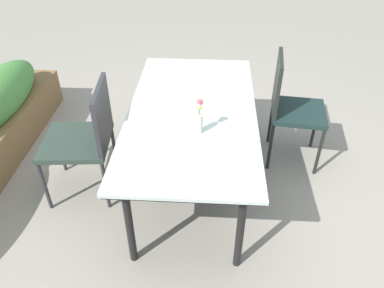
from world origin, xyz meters
name	(u,v)px	position (x,y,z in m)	size (l,w,h in m)	color
ground_plane	(197,187)	(0.00, 0.00, 0.00)	(12.00, 12.00, 0.00)	gray
dining_table	(192,117)	(0.05, 0.04, 0.65)	(1.80, 0.93, 0.71)	silver
chair_near_right	(290,104)	(0.46, -0.75, 0.55)	(0.49, 0.49, 0.95)	#192C2A
chair_far_side	(86,135)	(-0.05, 0.83, 0.53)	(0.53, 0.53, 0.93)	#2B3B32
flower_vase	(199,115)	(-0.21, -0.02, 0.84)	(0.06, 0.05, 0.25)	silver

